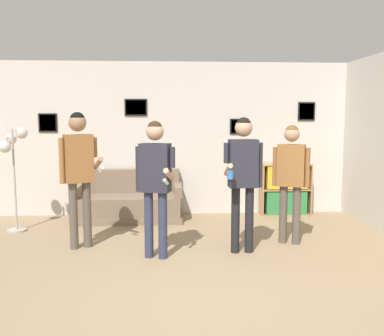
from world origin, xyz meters
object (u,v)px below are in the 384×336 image
object	(u,v)px
person_spectator_near_bookshelf	(291,172)
person_player_foreground_left	(79,164)
person_watcher_holding_cup	(243,170)
floor_lamp	(13,154)
couch	(129,203)
person_player_foreground_center	(155,175)
bookshelf	(285,189)

from	to	relation	value
person_spectator_near_bookshelf	person_player_foreground_left	bearing A→B (deg)	-179.13
person_watcher_holding_cup	person_spectator_near_bookshelf	size ratio (longest dim) A/B	1.06
floor_lamp	person_watcher_holding_cup	bearing A→B (deg)	-20.63
couch	person_watcher_holding_cup	distance (m)	2.61
couch	person_spectator_near_bookshelf	xyz separation A→B (m)	(2.34, -1.53, 0.72)
person_player_foreground_center	person_watcher_holding_cup	distance (m)	1.12
bookshelf	floor_lamp	distance (m)	4.55
person_spectator_near_bookshelf	bookshelf	bearing A→B (deg)	76.20
floor_lamp	person_player_foreground_left	distance (m)	1.47
bookshelf	person_watcher_holding_cup	distance (m)	2.47
person_player_foreground_center	person_watcher_holding_cup	xyz separation A→B (m)	(1.10, 0.15, 0.03)
floor_lamp	person_player_foreground_left	size ratio (longest dim) A/B	0.88
couch	bookshelf	bearing A→B (deg)	4.17
person_player_foreground_left	person_watcher_holding_cup	distance (m)	2.14
person_player_foreground_center	floor_lamp	bearing A→B (deg)	147.39
floor_lamp	person_spectator_near_bookshelf	size ratio (longest dim) A/B	0.97
floor_lamp	person_player_foreground_left	xyz separation A→B (m)	(1.15, -0.91, -0.06)
couch	person_spectator_near_bookshelf	world-z (taller)	person_spectator_near_bookshelf
person_player_foreground_center	person_spectator_near_bookshelf	distance (m)	1.90
person_player_foreground_left	person_watcher_holding_cup	xyz separation A→B (m)	(2.11, -0.32, -0.05)
person_player_foreground_left	floor_lamp	bearing A→B (deg)	141.68
person_spectator_near_bookshelf	person_player_foreground_center	bearing A→B (deg)	-164.29
couch	person_spectator_near_bookshelf	size ratio (longest dim) A/B	1.10
bookshelf	person_watcher_holding_cup	bearing A→B (deg)	-118.78
couch	bookshelf	size ratio (longest dim) A/B	1.97
person_player_foreground_left	person_spectator_near_bookshelf	world-z (taller)	person_player_foreground_left
bookshelf	person_player_foreground_center	world-z (taller)	person_player_foreground_center
person_player_foreground_left	person_spectator_near_bookshelf	distance (m)	2.84
floor_lamp	person_watcher_holding_cup	distance (m)	3.49
bookshelf	floor_lamp	xyz separation A→B (m)	(-4.41, -0.86, 0.73)
floor_lamp	person_watcher_holding_cup	xyz separation A→B (m)	(3.26, -1.23, -0.11)
couch	floor_lamp	xyz separation A→B (m)	(-1.64, -0.66, 0.90)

